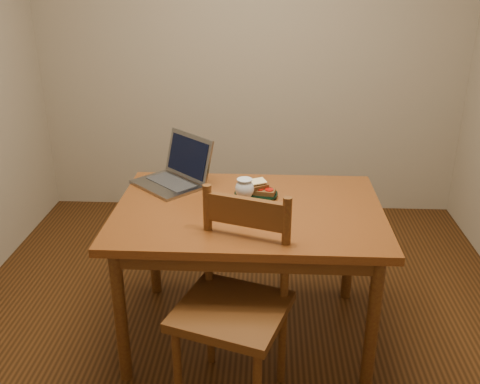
{
  "coord_description": "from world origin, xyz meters",
  "views": [
    {
      "loc": [
        0.13,
        -2.4,
        1.83
      ],
      "look_at": [
        0.01,
        0.01,
        0.8
      ],
      "focal_mm": 40.0,
      "sensor_mm": 36.0,
      "label": 1
    }
  ],
  "objects_px": {
    "milk_glass": "(245,196)",
    "laptop": "(177,171)",
    "table": "(249,223)",
    "plate": "(256,195)",
    "chair": "(234,296)"
  },
  "relations": [
    {
      "from": "chair",
      "to": "plate",
      "type": "relative_size",
      "value": 2.54
    },
    {
      "from": "table",
      "to": "chair",
      "type": "distance_m",
      "value": 0.45
    },
    {
      "from": "plate",
      "to": "laptop",
      "type": "distance_m",
      "value": 0.46
    },
    {
      "from": "plate",
      "to": "laptop",
      "type": "bearing_deg",
      "value": 159.05
    },
    {
      "from": "plate",
      "to": "laptop",
      "type": "xyz_separation_m",
      "value": [
        -0.43,
        0.16,
        0.06
      ]
    },
    {
      "from": "table",
      "to": "laptop",
      "type": "xyz_separation_m",
      "value": [
        -0.4,
        0.3,
        0.15
      ]
    },
    {
      "from": "plate",
      "to": "chair",
      "type": "bearing_deg",
      "value": -97.88
    },
    {
      "from": "milk_glass",
      "to": "chair",
      "type": "bearing_deg",
      "value": -94.39
    },
    {
      "from": "chair",
      "to": "milk_glass",
      "type": "height_order",
      "value": "chair"
    },
    {
      "from": "milk_glass",
      "to": "laptop",
      "type": "height_order",
      "value": "laptop"
    },
    {
      "from": "plate",
      "to": "table",
      "type": "bearing_deg",
      "value": -103.05
    },
    {
      "from": "plate",
      "to": "milk_glass",
      "type": "relative_size",
      "value": 1.29
    },
    {
      "from": "laptop",
      "to": "milk_glass",
      "type": "bearing_deg",
      "value": 0.81
    },
    {
      "from": "chair",
      "to": "plate",
      "type": "distance_m",
      "value": 0.62
    },
    {
      "from": "table",
      "to": "plate",
      "type": "relative_size",
      "value": 5.85
    }
  ]
}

